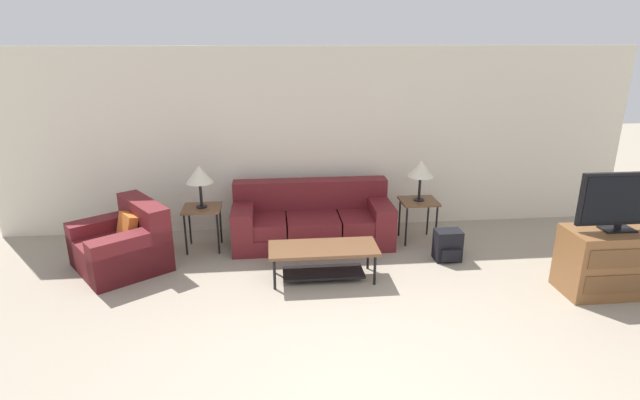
{
  "coord_description": "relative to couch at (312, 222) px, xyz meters",
  "views": [
    {
      "loc": [
        -0.71,
        -3.07,
        2.73
      ],
      "look_at": [
        -0.13,
        2.73,
        0.8
      ],
      "focal_mm": 28.0,
      "sensor_mm": 36.0,
      "label": 1
    }
  ],
  "objects": [
    {
      "name": "wall_back",
      "position": [
        0.18,
        0.62,
        1.0
      ],
      "size": [
        9.12,
        0.06,
        2.6
      ],
      "color": "silver",
      "rests_on": "ground_plane"
    },
    {
      "name": "couch",
      "position": [
        0.0,
        0.0,
        0.0
      ],
      "size": [
        2.14,
        0.88,
        0.82
      ],
      "color": "maroon",
      "rests_on": "ground_plane"
    },
    {
      "name": "armchair",
      "position": [
        -2.36,
        -0.56,
        -0.01
      ],
      "size": [
        1.35,
        1.37,
        0.8
      ],
      "color": "maroon",
      "rests_on": "ground_plane"
    },
    {
      "name": "coffee_table",
      "position": [
        0.04,
        -1.12,
        0.0
      ],
      "size": [
        1.26,
        0.53,
        0.41
      ],
      "color": "brown",
      "rests_on": "ground_plane"
    },
    {
      "name": "side_table_left",
      "position": [
        -1.46,
        -0.09,
        0.22
      ],
      "size": [
        0.49,
        0.45,
        0.59
      ],
      "color": "brown",
      "rests_on": "ground_plane"
    },
    {
      "name": "side_table_right",
      "position": [
        1.46,
        -0.09,
        0.22
      ],
      "size": [
        0.49,
        0.45,
        0.59
      ],
      "color": "brown",
      "rests_on": "ground_plane"
    },
    {
      "name": "table_lamp_left",
      "position": [
        -1.46,
        -0.09,
        0.73
      ],
      "size": [
        0.35,
        0.35,
        0.56
      ],
      "color": "black",
      "rests_on": "side_table_left"
    },
    {
      "name": "table_lamp_right",
      "position": [
        1.46,
        -0.09,
        0.73
      ],
      "size": [
        0.35,
        0.35,
        0.56
      ],
      "color": "black",
      "rests_on": "side_table_right"
    },
    {
      "name": "tv_console",
      "position": [
        3.15,
        -1.74,
        0.07
      ],
      "size": [
        1.03,
        0.55,
        0.74
      ],
      "color": "brown",
      "rests_on": "ground_plane"
    },
    {
      "name": "television",
      "position": [
        3.15,
        -1.74,
        0.78
      ],
      "size": [
        0.97,
        0.2,
        0.64
      ],
      "color": "black",
      "rests_on": "tv_console"
    },
    {
      "name": "backpack",
      "position": [
        1.66,
        -0.75,
        -0.1
      ],
      "size": [
        0.33,
        0.31,
        0.4
      ],
      "color": "black",
      "rests_on": "ground_plane"
    }
  ]
}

